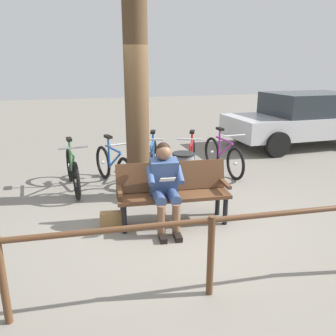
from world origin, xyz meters
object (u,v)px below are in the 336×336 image
Objects in this scene: bench at (173,188)px; bicycle_red at (191,160)px; bicycle_blue at (73,171)px; parked_car at (304,118)px; handbag at (111,220)px; bicycle_green at (153,160)px; tree_trunk at (136,83)px; bicycle_orange at (223,156)px; person_reading at (165,182)px; litter_bin at (183,176)px; bicycle_purple at (113,167)px.

bicycle_red is at bearing -111.78° from bench.
bicycle_red is at bearing 86.08° from bicycle_blue.
parked_car is at bearing 101.34° from bicycle_blue.
handbag is 2.33m from bicycle_green.
tree_trunk is 2.30× the size of bicycle_blue.
bicycle_orange is 1.08× the size of bicycle_red.
bicycle_orange and bicycle_red have the same top height.
parked_car is at bearing -147.42° from handbag.
bicycle_green is at bearing -93.78° from person_reading.
bench is at bearing 12.76° from bicycle_green.
bench is 2.04× the size of litter_bin.
parked_car is at bearing 92.27° from bicycle_purple.
bicycle_red and bicycle_green have the same top height.
bench is at bearing 105.14° from tree_trunk.
litter_bin is at bearing -51.47° from bicycle_orange.
handbag is at bearing 60.34° from tree_trunk.
parked_car reaches higher than bicycle_red.
bench is 1.01× the size of bicycle_green.
bicycle_red and bicycle_purple have the same top height.
parked_car is at bearing 114.30° from bicycle_orange.
litter_bin reaches higher than handbag.
person_reading is 0.71× the size of bicycle_orange.
bench is at bearing 35.82° from parked_car.
person_reading is at bearing -3.11° from bicycle_purple.
parked_car reaches higher than litter_bin.
handbag is at bearing -9.94° from bicycle_green.
handbag is at bearing 9.25° from bicycle_blue.
handbag is 0.18× the size of bicycle_purple.
bicycle_green is at bearing -96.66° from bicycle_orange.
bicycle_green is 0.99× the size of bicycle_purple.
person_reading is (0.16, 0.15, 0.16)m from bench.
bench is 1.92m from bicycle_purple.
bicycle_orange and bicycle_green have the same top height.
bench is at bearing 32.04° from bicycle_blue.
bicycle_purple is 0.38× the size of parked_car.
bicycle_green is (1.51, -0.07, 0.00)m from bicycle_orange.
parked_car reaches higher than bicycle_purple.
tree_trunk is at bearing 25.76° from parked_car.
bicycle_blue is at bearing -27.78° from litter_bin.
litter_bin is 1.26m from bicycle_green.
bicycle_purple is at bearing -64.84° from bicycle_red.
bicycle_blue is at bearing -61.86° from bicycle_green.
litter_bin is at bearing 30.14° from bicycle_purple.
bicycle_orange is 0.40× the size of parked_car.
litter_bin is 5.39m from parked_car.
bicycle_green is (0.24, -1.23, -0.04)m from litter_bin.
handbag is at bearing -56.69° from bicycle_orange.
bicycle_purple and bicycle_blue have the same top height.
litter_bin is 0.48× the size of bicycle_orange.
tree_trunk is 1.91m from bicycle_green.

